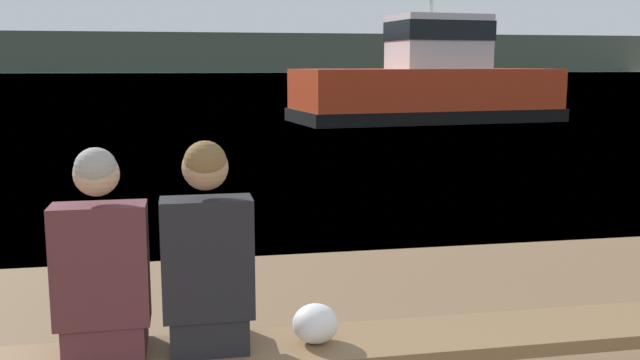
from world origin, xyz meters
TOP-DOWN VIEW (x-y plane):
  - water_surface at (0.00, 126.34)m, footprint 240.00×240.00m
  - far_shoreline at (0.00, 182.19)m, footprint 600.00×12.00m
  - bench_main at (0.17, 2.97)m, footprint 5.72×0.50m
  - person_left at (-0.96, 2.98)m, footprint 0.44×0.41m
  - person_right at (-0.46, 2.97)m, footprint 0.44×0.42m
  - shopping_bag at (0.08, 2.96)m, footprint 0.24×0.22m
  - tugboat_red at (7.53, 22.26)m, footprint 9.10×4.55m

SIDE VIEW (x-z plane):
  - water_surface at x=0.00m, z-range 0.00..0.00m
  - bench_main at x=0.17m, z-range 0.14..0.60m
  - shopping_bag at x=0.08m, z-range 0.45..0.66m
  - person_left at x=-0.96m, z-range 0.38..1.42m
  - person_right at x=-0.46m, z-range 0.39..1.45m
  - tugboat_red at x=7.53m, z-range -2.06..4.27m
  - far_shoreline at x=0.00m, z-range 0.00..9.49m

